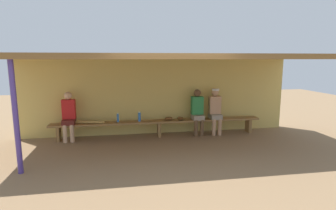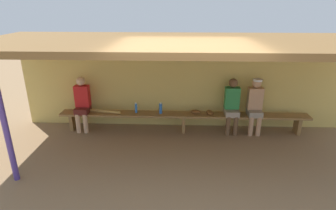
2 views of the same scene
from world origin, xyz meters
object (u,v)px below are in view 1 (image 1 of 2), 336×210
at_px(player_with_sunglasses, 198,110).
at_px(baseball_glove_worn, 180,118).
at_px(water_bottle_blue, 118,118).
at_px(support_post, 16,118).
at_px(player_in_red, 69,114).
at_px(water_bottle_orange, 139,117).
at_px(baseball_bat, 88,122).
at_px(bench, 159,123).
at_px(player_middle, 215,109).
at_px(baseball_glove_dark_brown, 169,118).

distance_m(player_with_sunglasses, baseball_glove_worn, 0.56).
bearing_deg(water_bottle_blue, support_post, -131.07).
relative_size(player_in_red, water_bottle_orange, 4.85).
bearing_deg(support_post, player_in_red, 75.20).
bearing_deg(water_bottle_blue, baseball_bat, -177.66).
bearing_deg(baseball_glove_worn, water_bottle_orange, 78.72).
xyz_separation_m(player_in_red, player_with_sunglasses, (3.60, 0.00, 0.00)).
relative_size(baseball_glove_worn, baseball_bat, 0.27).
bearing_deg(bench, player_middle, 0.12).
height_order(support_post, bench, support_post).
relative_size(player_in_red, baseball_glove_dark_brown, 5.56).
distance_m(player_middle, player_with_sunglasses, 0.54).
xyz_separation_m(player_with_sunglasses, water_bottle_orange, (-1.70, 0.01, -0.14)).
distance_m(player_with_sunglasses, baseball_bat, 3.11).
xyz_separation_m(support_post, player_with_sunglasses, (4.16, 2.10, -0.37)).
relative_size(support_post, baseball_glove_worn, 9.17).
height_order(player_with_sunglasses, water_bottle_orange, player_with_sunglasses).
distance_m(support_post, player_with_sunglasses, 4.67).
height_order(player_in_red, water_bottle_orange, player_in_red).
height_order(player_in_red, baseball_bat, player_in_red).
height_order(baseball_glove_worn, baseball_glove_dark_brown, same).
relative_size(player_in_red, player_middle, 0.99).
relative_size(player_middle, water_bottle_orange, 4.89).
bearing_deg(water_bottle_orange, player_with_sunglasses, -0.21).
xyz_separation_m(water_bottle_blue, baseball_glove_worn, (1.78, -0.03, -0.08)).
height_order(player_in_red, player_middle, player_middle).
height_order(support_post, baseball_glove_worn, support_post).
bearing_deg(water_bottle_blue, player_with_sunglasses, -0.75).
xyz_separation_m(player_middle, baseball_glove_dark_brown, (-1.39, 0.02, -0.24)).
relative_size(water_bottle_orange, water_bottle_blue, 1.09).
xyz_separation_m(water_bottle_blue, baseball_glove_dark_brown, (1.44, -0.01, -0.08)).
distance_m(water_bottle_blue, baseball_glove_dark_brown, 1.45).
height_order(player_with_sunglasses, baseball_glove_worn, player_with_sunglasses).
bearing_deg(support_post, water_bottle_blue, 48.93).
relative_size(player_in_red, player_with_sunglasses, 1.00).
bearing_deg(bench, water_bottle_blue, 178.37).
height_order(support_post, player_in_red, support_post).
distance_m(baseball_glove_worn, baseball_bat, 2.59).
distance_m(support_post, player_middle, 5.16).
relative_size(support_post, water_bottle_orange, 8.00).
bearing_deg(player_with_sunglasses, player_in_red, 180.00).
bearing_deg(player_with_sunglasses, water_bottle_blue, 179.25).
relative_size(water_bottle_blue, baseball_glove_dark_brown, 1.06).
xyz_separation_m(support_post, water_bottle_blue, (1.86, 2.13, -0.52)).
xyz_separation_m(bench, water_bottle_orange, (-0.56, 0.01, 0.20)).
xyz_separation_m(support_post, player_in_red, (0.56, 2.10, -0.37)).
distance_m(player_middle, baseball_glove_dark_brown, 1.41).
bearing_deg(baseball_glove_dark_brown, player_middle, 0.64).
distance_m(player_middle, water_bottle_orange, 2.24).
xyz_separation_m(player_middle, water_bottle_blue, (-2.84, 0.03, -0.17)).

